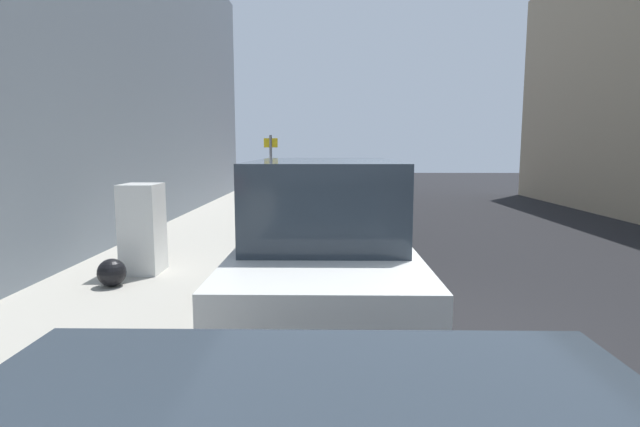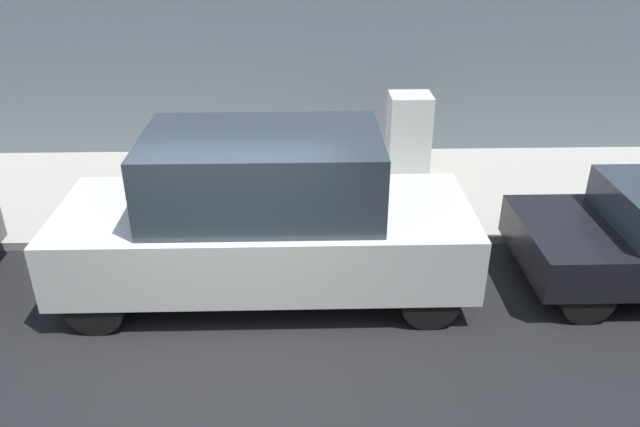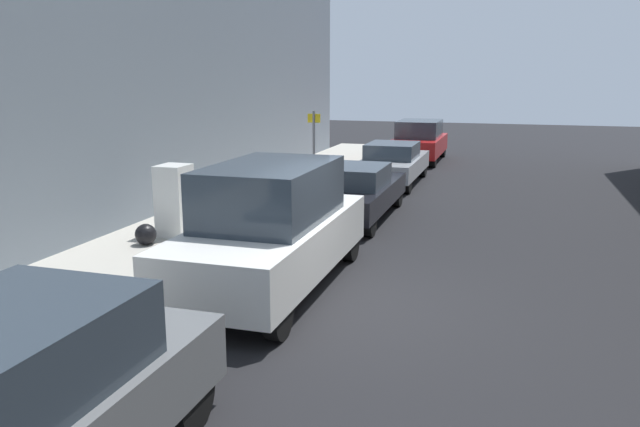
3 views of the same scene
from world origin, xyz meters
TOP-DOWN VIEW (x-y plane):
  - ground_plane at (0.00, 0.00)m, footprint 80.00×80.00m
  - sidewalk_slab at (-4.39, 0.00)m, footprint 3.61×44.00m
  - discarded_refrigerator at (-4.70, 2.65)m, footprint 0.63×0.72m
  - manhole_cover at (-3.82, -0.71)m, footprint 0.70×0.70m
  - trash_bag at (-4.88, 1.73)m, footprint 0.44×0.44m
  - parked_van_white at (-1.51, 0.34)m, footprint 1.98×5.16m

SIDE VIEW (x-z plane):
  - ground_plane at x=0.00m, z-range 0.00..0.00m
  - sidewalk_slab at x=-4.39m, z-range 0.00..0.13m
  - manhole_cover at x=-3.82m, z-range 0.13..0.14m
  - trash_bag at x=-4.88m, z-range 0.13..0.57m
  - discarded_refrigerator at x=-4.70m, z-range 0.13..1.68m
  - parked_van_white at x=-1.51m, z-range -0.01..2.14m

